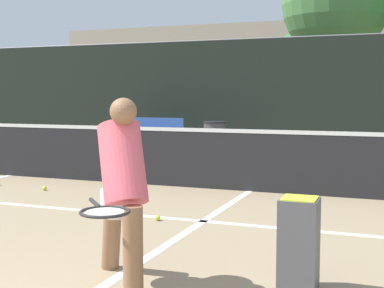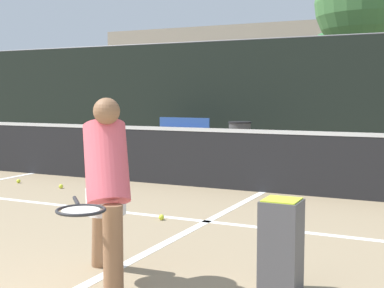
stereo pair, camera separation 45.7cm
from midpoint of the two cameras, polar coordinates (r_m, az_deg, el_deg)
The scene contains 15 objects.
court_service_line at distance 6.27m, azimuth 3.68°, elevation -8.26°, with size 8.25×0.10×0.01m, color white.
court_center_mark at distance 5.34m, azimuth -0.64°, elevation -10.67°, with size 0.10×6.31×0.01m, color white.
net at distance 8.14m, azimuth 9.22°, elevation -1.56°, with size 11.09×0.09×1.07m.
fence_back at distance 14.13m, azimuth 16.42°, elevation 5.11°, with size 24.00×0.06×2.98m.
player_practicing at distance 4.14m, azimuth -6.07°, elevation -4.38°, with size 0.79×1.17×1.45m.
tennis_ball_scattered_0 at distance 9.32m, azimuth -16.70°, elevation -3.82°, with size 0.07×0.07×0.07m, color #D1E033.
tennis_ball_scattered_1 at distance 8.63m, azimuth -12.34°, elevation -4.44°, with size 0.07×0.07×0.07m, color #D1E033.
tennis_ball_scattered_3 at distance 7.10m, azimuth -6.67°, elevation -6.43°, with size 0.07×0.07×0.07m, color #D1E033.
tennis_ball_scattered_6 at distance 6.33m, azimuth -1.21°, elevation -7.84°, with size 0.07×0.07×0.07m, color #D1E033.
ball_hopper at distance 4.09m, azimuth 12.72°, elevation -10.43°, with size 0.28×0.28×0.71m.
courtside_bench at distance 14.28m, azimuth -0.13°, elevation 1.23°, with size 1.52×0.43×0.86m.
trash_bin at distance 13.38m, azimuth 6.09°, elevation 0.68°, with size 0.57×0.57×0.81m.
parked_car at distance 17.66m, azimuth 9.50°, elevation 2.34°, with size 1.83×4.32×1.40m.
tree_west at distance 19.23m, azimuth 19.11°, elevation 14.04°, with size 3.58×3.58×6.31m.
tree_east at distance 21.50m, azimuth 18.26°, elevation 10.48°, with size 3.54×3.54×4.01m.
Camera 2 is at (2.48, -0.89, 1.47)m, focal length 50.00 mm.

